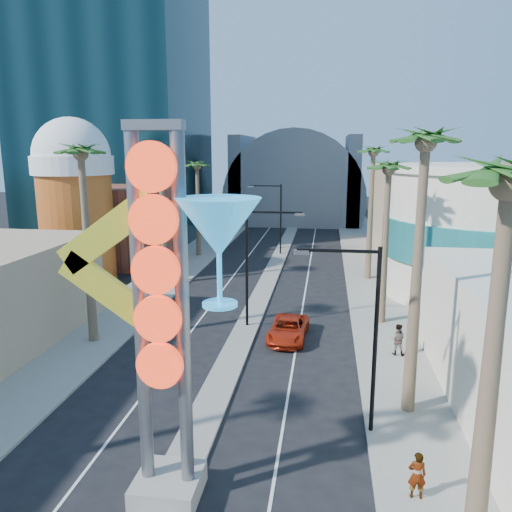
{
  "coord_description": "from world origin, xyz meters",
  "views": [
    {
      "loc": [
        5.1,
        -11.49,
        11.67
      ],
      "look_at": [
        0.53,
        20.55,
        4.8
      ],
      "focal_mm": 35.0,
      "sensor_mm": 36.0,
      "label": 1
    }
  ],
  "objects_px": {
    "neon_sign": "(185,294)",
    "pedestrian_b": "(398,339)",
    "red_pickup": "(288,329)",
    "pedestrian_a": "(417,475)"
  },
  "relations": [
    {
      "from": "neon_sign",
      "to": "red_pickup",
      "type": "xyz_separation_m",
      "value": [
        2.11,
        15.2,
        -6.63
      ]
    },
    {
      "from": "red_pickup",
      "to": "pedestrian_b",
      "type": "relative_size",
      "value": 2.66
    },
    {
      "from": "red_pickup",
      "to": "pedestrian_a",
      "type": "bearing_deg",
      "value": -65.57
    },
    {
      "from": "red_pickup",
      "to": "pedestrian_b",
      "type": "height_order",
      "value": "pedestrian_b"
    },
    {
      "from": "red_pickup",
      "to": "pedestrian_a",
      "type": "xyz_separation_m",
      "value": [
        5.44,
        -14.2,
        0.31
      ]
    },
    {
      "from": "neon_sign",
      "to": "pedestrian_b",
      "type": "distance_m",
      "value": 17.02
    },
    {
      "from": "neon_sign",
      "to": "pedestrian_a",
      "type": "xyz_separation_m",
      "value": [
        7.54,
        1.0,
        -6.31
      ]
    },
    {
      "from": "pedestrian_a",
      "to": "pedestrian_b",
      "type": "distance_m",
      "value": 12.39
    },
    {
      "from": "neon_sign",
      "to": "red_pickup",
      "type": "distance_m",
      "value": 16.72
    },
    {
      "from": "red_pickup",
      "to": "pedestrian_b",
      "type": "bearing_deg",
      "value": -12.62
    }
  ]
}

